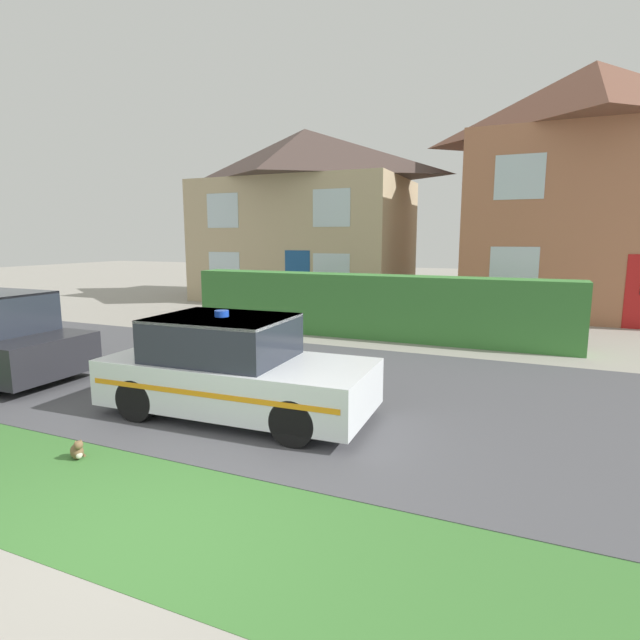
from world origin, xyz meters
TOP-DOWN VIEW (x-y plane):
  - ground_plane at (0.00, 0.00)m, footprint 80.00×80.00m
  - road_strip at (0.00, 4.51)m, footprint 28.00×6.51m
  - lawn_verge at (0.00, 0.32)m, footprint 28.00×1.88m
  - garden_hedge at (-0.79, 9.19)m, footprint 9.95×0.83m
  - police_car at (-0.86, 2.89)m, footprint 3.93×1.81m
  - cat at (-1.71, 0.88)m, footprint 0.25×0.26m
  - house_left at (-5.87, 16.12)m, footprint 8.61×5.60m
  - house_right at (4.46, 16.46)m, footprint 7.67×6.72m

SIDE VIEW (x-z plane):
  - ground_plane at x=0.00m, z-range 0.00..0.00m
  - lawn_verge at x=0.00m, z-range 0.00..0.01m
  - road_strip at x=0.00m, z-range 0.00..0.01m
  - cat at x=-1.71m, z-range -0.02..0.24m
  - police_car at x=-0.86m, z-range -0.07..1.44m
  - garden_hedge at x=-0.79m, z-range 0.00..1.62m
  - house_left at x=-5.87m, z-range 0.07..6.97m
  - house_right at x=4.46m, z-range 0.08..8.33m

